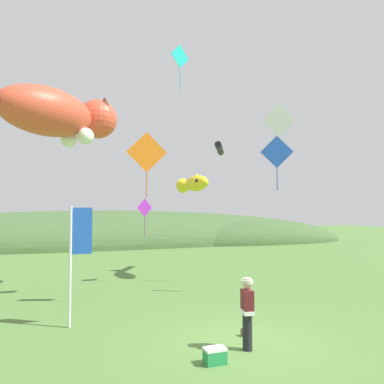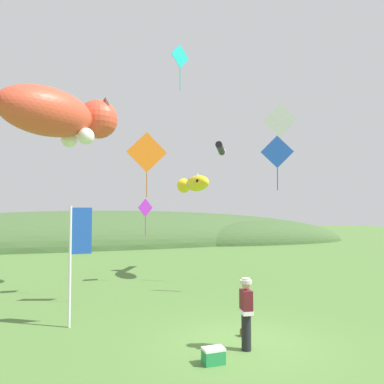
% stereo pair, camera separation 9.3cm
% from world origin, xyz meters
% --- Properties ---
extents(ground_plane, '(120.00, 120.00, 0.00)m').
position_xyz_m(ground_plane, '(0.00, 0.00, 0.00)').
color(ground_plane, '#517A38').
extents(distant_hill_ridge, '(58.62, 14.95, 6.85)m').
position_xyz_m(distant_hill_ridge, '(1.70, 30.36, 0.00)').
color(distant_hill_ridge, '#426033').
rests_on(distant_hill_ridge, ground).
extents(festival_attendant, '(0.34, 0.46, 1.77)m').
position_xyz_m(festival_attendant, '(-0.17, -0.41, 0.95)').
color(festival_attendant, black).
rests_on(festival_attendant, ground).
extents(kite_spool, '(0.13, 0.22, 0.22)m').
position_xyz_m(kite_spool, '(0.26, 0.54, 0.11)').
color(kite_spool, olive).
rests_on(kite_spool, ground).
extents(picnic_cooler, '(0.49, 0.33, 0.36)m').
position_xyz_m(picnic_cooler, '(-1.26, -0.88, 0.18)').
color(picnic_cooler, '#268C4C').
rests_on(picnic_cooler, ground).
extents(festival_banner_pole, '(0.66, 0.08, 3.60)m').
position_xyz_m(festival_banner_pole, '(-4.08, 3.00, 2.35)').
color(festival_banner_pole, silver).
rests_on(festival_banner_pole, ground).
extents(kite_giant_cat, '(6.63, 4.68, 2.29)m').
position_xyz_m(kite_giant_cat, '(-4.60, 7.28, 7.38)').
color(kite_giant_cat, '#E04C33').
extents(kite_fish_windsock, '(0.95, 3.07, 0.94)m').
position_xyz_m(kite_fish_windsock, '(2.11, 9.41, 4.86)').
color(kite_fish_windsock, yellow).
extents(kite_tube_streamer, '(1.58, 2.49, 0.44)m').
position_xyz_m(kite_tube_streamer, '(3.91, 10.09, 6.90)').
color(kite_tube_streamer, black).
extents(kite_diamond_blue, '(1.20, 0.62, 2.24)m').
position_xyz_m(kite_diamond_blue, '(3.77, 4.21, 5.83)').
color(kite_diamond_blue, blue).
extents(kite_diamond_orange, '(1.48, 0.18, 2.39)m').
position_xyz_m(kite_diamond_orange, '(-1.58, 4.50, 5.57)').
color(kite_diamond_orange, orange).
extents(kite_diamond_teal, '(0.85, 0.40, 1.82)m').
position_xyz_m(kite_diamond_teal, '(-0.24, 4.70, 9.41)').
color(kite_diamond_teal, '#19BFBF').
extents(kite_diamond_violet, '(0.80, 0.40, 1.79)m').
position_xyz_m(kite_diamond_violet, '(-0.60, 8.95, 3.56)').
color(kite_diamond_violet, purple).
extents(kite_diamond_white, '(1.33, 0.82, 2.45)m').
position_xyz_m(kite_diamond_white, '(5.01, 5.87, 7.62)').
color(kite_diamond_white, white).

